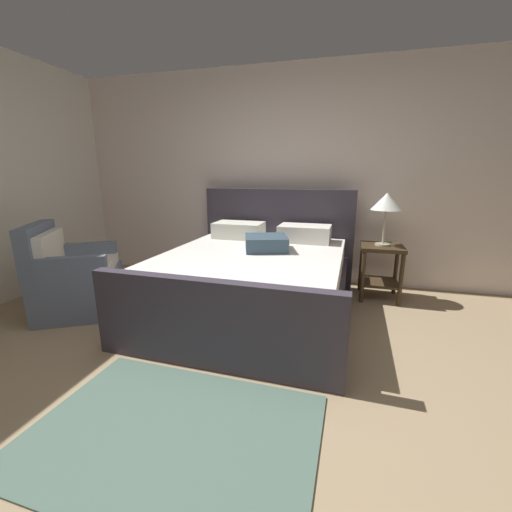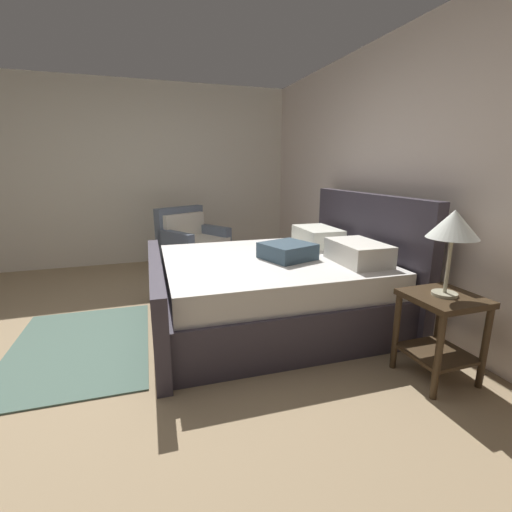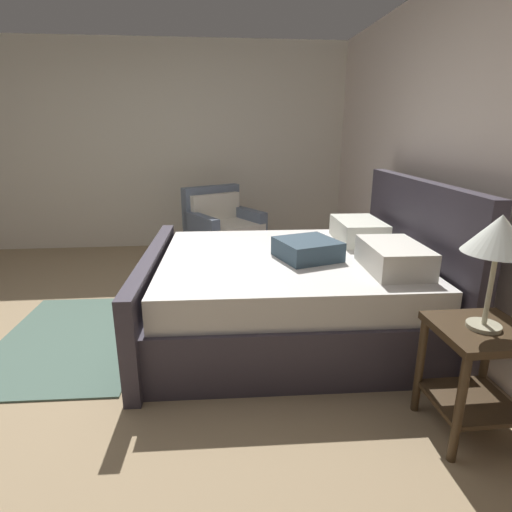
# 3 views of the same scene
# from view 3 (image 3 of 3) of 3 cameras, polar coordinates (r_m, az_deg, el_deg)

# --- Properties ---
(ground_plane) EXTENTS (5.86, 5.24, 0.02)m
(ground_plane) POSITION_cam_3_polar(r_m,az_deg,el_deg) (3.21, -21.67, -12.85)
(ground_plane) COLOR #9C8462
(wall_back) EXTENTS (5.98, 0.12, 2.61)m
(wall_back) POSITION_cam_3_polar(r_m,az_deg,el_deg) (3.22, 28.47, 11.10)
(wall_back) COLOR silver
(wall_back) RESTS_ON ground
(wall_side_left) EXTENTS (0.12, 5.36, 2.61)m
(wall_side_left) POSITION_cam_3_polar(r_m,az_deg,el_deg) (5.74, -15.13, 14.22)
(wall_side_left) COLOR silver
(wall_side_left) RESTS_ON ground
(bed) EXTENTS (1.90, 2.15, 1.17)m
(bed) POSITION_cam_3_polar(r_m,az_deg,el_deg) (3.22, 5.16, -4.53)
(bed) COLOR #39333F
(bed) RESTS_ON ground
(nightstand_right) EXTENTS (0.44, 0.44, 0.60)m
(nightstand_right) POSITION_cam_3_polar(r_m,az_deg,el_deg) (2.41, 28.21, -12.91)
(nightstand_right) COLOR #3D2C1B
(nightstand_right) RESTS_ON ground
(table_lamp_right) EXTENTS (0.31, 0.31, 0.56)m
(table_lamp_right) POSITION_cam_3_polar(r_m,az_deg,el_deg) (2.19, 30.57, 2.24)
(table_lamp_right) COLOR #B7B293
(table_lamp_right) RESTS_ON nightstand_right
(armchair) EXTENTS (0.99, 0.99, 0.90)m
(armchair) POSITION_cam_3_polar(r_m,az_deg,el_deg) (4.81, -4.52, 2.77)
(armchair) COLOR slate
(armchair) RESTS_ON ground
(area_rug) EXTENTS (1.56, 1.10, 0.01)m
(area_rug) POSITION_cam_3_polar(r_m,az_deg,el_deg) (3.49, -23.95, -10.37)
(area_rug) COLOR #4F695C
(area_rug) RESTS_ON ground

